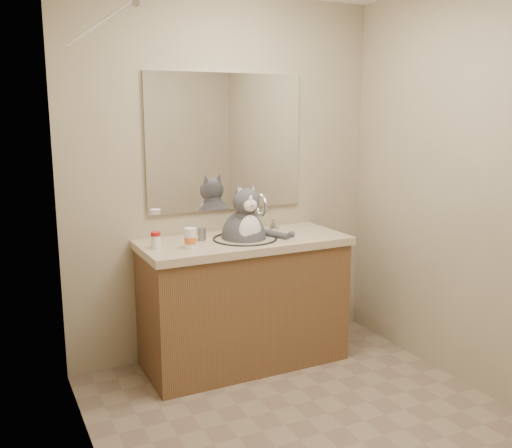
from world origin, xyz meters
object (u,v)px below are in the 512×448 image
(pill_bottle_redcap, at_px, (156,240))
(pill_bottle_orange, at_px, (190,239))
(grey_canister, at_px, (202,234))
(cat, at_px, (245,235))

(pill_bottle_redcap, height_order, pill_bottle_orange, pill_bottle_orange)
(pill_bottle_orange, relative_size, grey_canister, 1.54)
(pill_bottle_orange, bearing_deg, grey_canister, 50.57)
(pill_bottle_redcap, bearing_deg, grey_canister, 13.56)
(cat, bearing_deg, pill_bottle_orange, -163.42)
(pill_bottle_orange, bearing_deg, pill_bottle_redcap, 154.40)
(pill_bottle_redcap, distance_m, grey_canister, 0.33)
(pill_bottle_orange, distance_m, grey_canister, 0.22)
(cat, height_order, grey_canister, cat)
(pill_bottle_redcap, height_order, grey_canister, pill_bottle_redcap)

